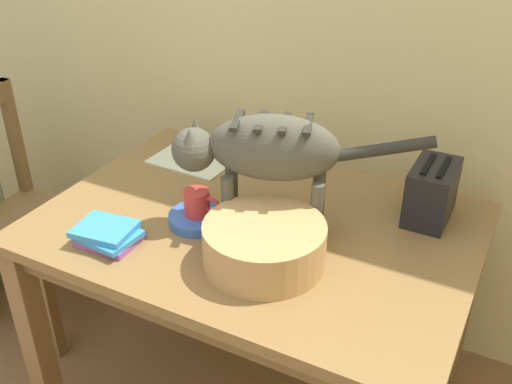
% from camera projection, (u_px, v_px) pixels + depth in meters
% --- Properties ---
extents(wall_rear, '(4.63, 0.11, 2.50)m').
position_uv_depth(wall_rear, '(330.00, 0.00, 1.98)').
color(wall_rear, '#D8C581').
rests_on(wall_rear, ground_plane).
extents(dining_table, '(1.26, 0.89, 0.73)m').
position_uv_depth(dining_table, '(256.00, 246.00, 1.78)').
color(dining_table, olive).
rests_on(dining_table, ground_plane).
extents(cat, '(0.67, 0.28, 0.35)m').
position_uv_depth(cat, '(263.00, 152.00, 1.59)').
color(cat, '#4C4B3B').
rests_on(cat, dining_table).
extents(saucer_bowl, '(0.17, 0.17, 0.03)m').
position_uv_depth(saucer_bowl, '(198.00, 218.00, 1.73)').
color(saucer_bowl, '#335FB1').
rests_on(saucer_bowl, dining_table).
extents(coffee_mug, '(0.12, 0.08, 0.08)m').
position_uv_depth(coffee_mug, '(198.00, 203.00, 1.70)').
color(coffee_mug, red).
rests_on(coffee_mug, saucer_bowl).
extents(magazine, '(0.29, 0.23, 0.01)m').
position_uv_depth(magazine, '(195.00, 159.00, 2.09)').
color(magazine, beige).
rests_on(magazine, dining_table).
extents(book_stack, '(0.18, 0.15, 0.05)m').
position_uv_depth(book_stack, '(108.00, 235.00, 1.63)').
color(book_stack, '#9752A7').
rests_on(book_stack, dining_table).
extents(wicker_basket, '(0.32, 0.32, 0.12)m').
position_uv_depth(wicker_basket, '(264.00, 243.00, 1.54)').
color(wicker_basket, tan).
rests_on(wicker_basket, dining_table).
extents(toaster, '(0.12, 0.20, 0.18)m').
position_uv_depth(toaster, '(432.00, 192.00, 1.72)').
color(toaster, black).
rests_on(toaster, dining_table).
extents(wooden_chair_near, '(0.46, 0.46, 0.93)m').
position_uv_depth(wooden_chair_near, '(23.00, 218.00, 2.28)').
color(wooden_chair_near, brown).
rests_on(wooden_chair_near, ground_plane).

